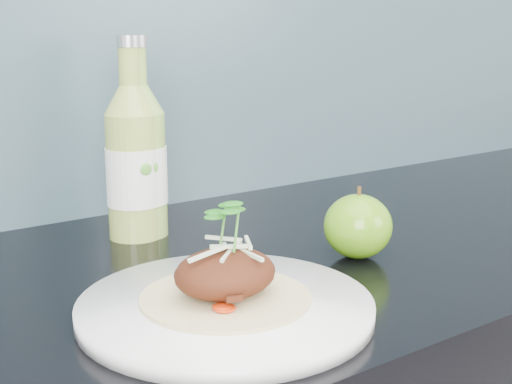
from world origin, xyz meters
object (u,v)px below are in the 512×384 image
dinner_plate (226,307)px  cider_bottle_right (140,162)px  green_apple (358,226)px  cider_bottle_left (133,163)px

dinner_plate → cider_bottle_right: cider_bottle_right is taller
dinner_plate → cider_bottle_right: size_ratio=1.22×
dinner_plate → cider_bottle_right: 0.31m
dinner_plate → cider_bottle_right: bearing=78.2°
green_apple → cider_bottle_left: (-0.18, 0.24, 0.06)m
green_apple → cider_bottle_right: bearing=124.7°
green_apple → cider_bottle_left: bearing=126.9°
cider_bottle_left → cider_bottle_right: size_ratio=1.00×
cider_bottle_left → cider_bottle_right: bearing=1.9°
green_apple → cider_bottle_right: 0.30m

